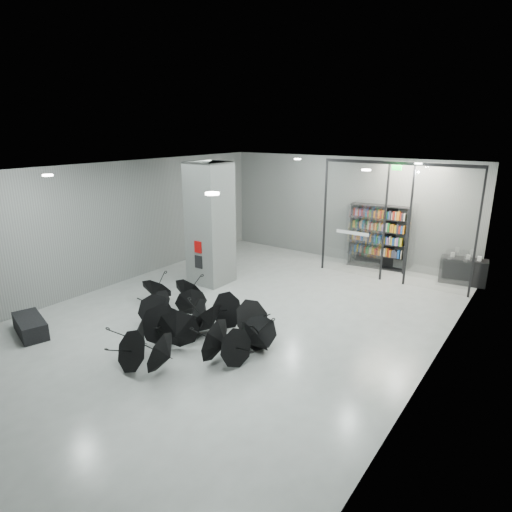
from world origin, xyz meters
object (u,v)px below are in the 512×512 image
Objects in this scene: column at (210,224)px; shop_counter at (463,271)px; bench at (30,326)px; bookshelf at (378,237)px; umbrella_cluster at (193,327)px.

shop_counter is at bearing 34.11° from column.
shop_counter is (8.13, 10.34, 0.21)m from bench.
bookshelf is (5.15, 10.37, 0.96)m from bench.
bench is at bearing -124.16° from bookshelf.
bookshelf is at bearing 80.10° from bench.
column is 2.78× the size of shop_counter.
shop_counter is 9.35m from umbrella_cluster.
bench is 13.16m from shop_counter.
bench is 4.17m from umbrella_cluster.
bench is at bearing -101.64° from column.
column reaches higher than shop_counter.
column is 6.01m from bench.
bench is 0.58× the size of bookshelf.
column reaches higher than umbrella_cluster.
column is at bearing 124.88° from umbrella_cluster.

